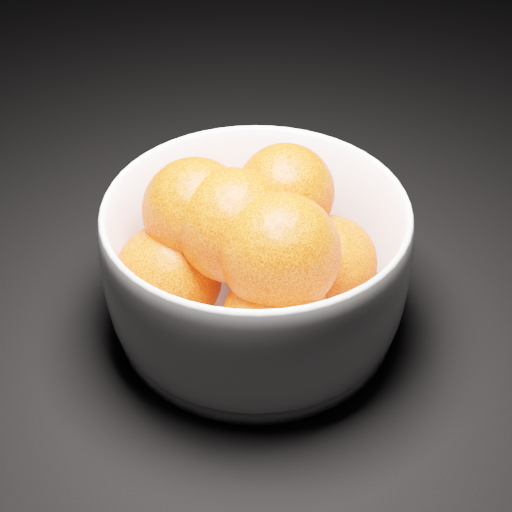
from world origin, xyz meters
The scene contains 3 objects.
ground centered at (0.00, 0.00, 0.00)m, with size 3.00×3.00×0.00m, color black.
bowl centered at (0.09, -0.25, 0.06)m, with size 0.24×0.24×0.12m.
orange_pile centered at (0.08, -0.25, 0.08)m, with size 0.18×0.17×0.13m.
Camera 1 is at (0.30, -0.63, 0.43)m, focal length 50.00 mm.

